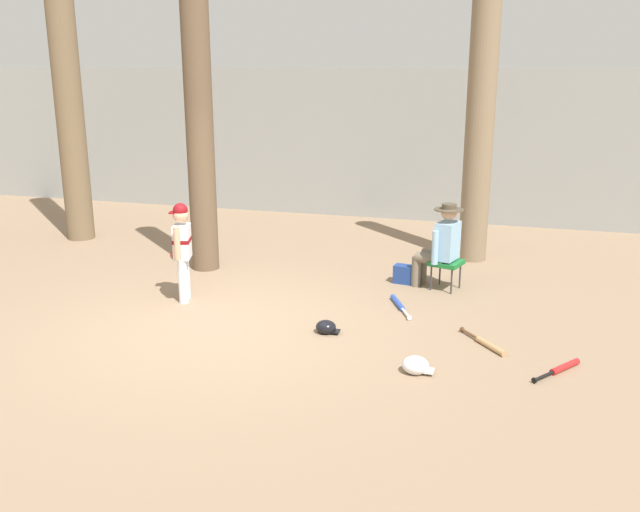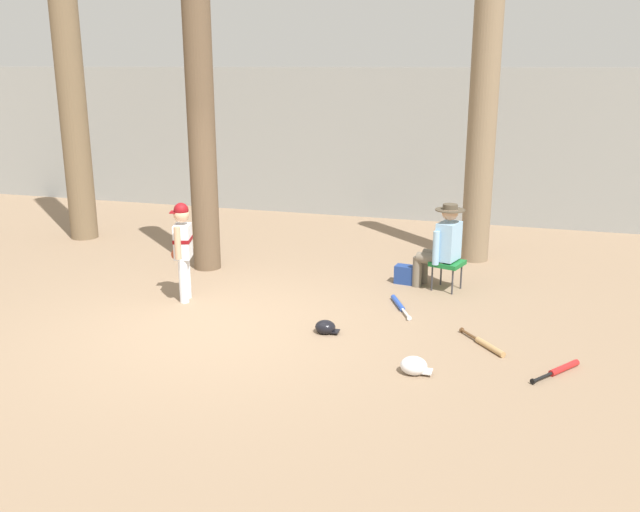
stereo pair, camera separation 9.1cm
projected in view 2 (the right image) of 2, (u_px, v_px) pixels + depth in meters
The scene contains 14 objects.
ground_plane at pixel (216, 328), 8.12m from camera, with size 60.00×60.00×0.00m, color #897056.
concrete_back_wall at pixel (354, 143), 13.86m from camera, with size 18.00×0.36×2.95m, color gray.
tree_near_player at pixel (202, 134), 9.97m from camera, with size 0.60×0.60×4.67m.
tree_behind_spectator at pixel (481, 134), 10.43m from camera, with size 0.65×0.65×4.61m.
young_ballplayer at pixel (183, 245), 8.90m from camera, with size 0.43×0.56×1.31m.
folding_stool at pixel (447, 264), 9.40m from camera, with size 0.50×0.50×0.41m.
seated_spectator at pixel (442, 244), 9.38m from camera, with size 0.68×0.53×1.20m.
handbag_beside_stool at pixel (407, 275), 9.72m from camera, with size 0.34×0.18×0.26m, color navy.
tree_far_left at pixel (69, 70), 11.57m from camera, with size 0.70×0.70×6.54m.
bat_red_barrel at pixel (561, 369), 6.94m from camera, with size 0.49×0.64×0.07m.
bat_wood_tan at pixel (487, 345), 7.54m from camera, with size 0.55×0.64×0.07m.
bat_blue_youth at pixel (399, 305), 8.81m from camera, with size 0.40×0.76×0.07m.
batting_helmet_white at pixel (414, 366), 6.91m from camera, with size 0.32×0.25×0.19m.
batting_helmet_black at pixel (325, 327), 7.95m from camera, with size 0.28×0.22×0.16m.
Camera 2 is at (3.37, -6.91, 3.01)m, focal length 38.59 mm.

